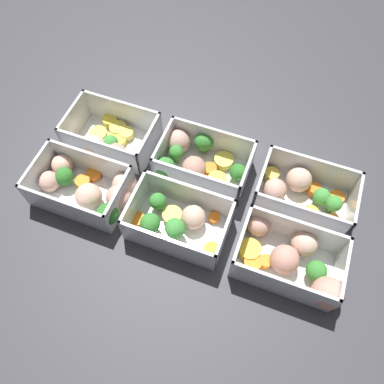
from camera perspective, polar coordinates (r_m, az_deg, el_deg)
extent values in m
plane|color=#38383D|center=(0.69, 0.00, -0.97)|extent=(4.00, 4.00, 0.00)
cube|color=white|center=(0.71, 16.26, -1.35)|extent=(0.17, 0.11, 0.00)
cube|color=white|center=(0.72, 17.74, 3.23)|extent=(0.17, 0.01, 0.07)
cube|color=white|center=(0.66, 16.02, -3.70)|extent=(0.17, 0.01, 0.07)
cube|color=white|center=(0.70, 23.18, -2.12)|extent=(0.01, 0.11, 0.07)
cube|color=white|center=(0.68, 10.49, 1.99)|extent=(0.01, 0.11, 0.07)
cylinder|color=orange|center=(0.73, 21.16, -0.76)|extent=(0.03, 0.03, 0.01)
cylinder|color=#519448|center=(0.71, 20.33, -2.38)|extent=(0.01, 0.01, 0.02)
sphere|color=#42933D|center=(0.69, 20.82, -1.66)|extent=(0.03, 0.03, 0.03)
sphere|color=#D19E8C|center=(0.69, 12.48, 0.32)|extent=(0.06, 0.06, 0.04)
cylinder|color=#DBC647|center=(0.72, 11.98, 2.58)|extent=(0.04, 0.04, 0.02)
cylinder|color=yellow|center=(0.69, 17.49, -3.33)|extent=(0.04, 0.04, 0.02)
cylinder|color=orange|center=(0.70, 20.49, -4.28)|extent=(0.03, 0.03, 0.01)
sphere|color=beige|center=(0.71, 15.98, 1.82)|extent=(0.07, 0.07, 0.05)
cylinder|color=#519448|center=(0.72, 18.78, -1.32)|extent=(0.01, 0.01, 0.01)
sphere|color=#42933D|center=(0.70, 19.16, -0.68)|extent=(0.03, 0.03, 0.03)
cylinder|color=orange|center=(0.69, 15.72, -2.79)|extent=(0.03, 0.03, 0.01)
cylinder|color=orange|center=(0.72, 18.07, 0.38)|extent=(0.03, 0.03, 0.02)
cube|color=white|center=(0.72, 1.79, 3.30)|extent=(0.17, 0.11, 0.00)
cube|color=white|center=(0.72, 3.23, 7.86)|extent=(0.17, 0.01, 0.07)
cube|color=white|center=(0.67, 0.39, 1.34)|extent=(0.17, 0.01, 0.07)
cube|color=white|center=(0.68, 8.25, 2.71)|extent=(0.01, 0.11, 0.07)
cube|color=white|center=(0.71, -4.33, 6.62)|extent=(0.01, 0.11, 0.07)
sphere|color=#D19E8C|center=(0.73, -2.13, 7.70)|extent=(0.05, 0.05, 0.05)
cylinder|color=#407A37|center=(0.71, 6.84, 2.28)|extent=(0.01, 0.01, 0.01)
sphere|color=#2D7228|center=(0.69, 6.99, 3.01)|extent=(0.03, 0.03, 0.03)
cylinder|color=yellow|center=(0.70, 3.85, 1.73)|extent=(0.05, 0.05, 0.02)
cylinder|color=orange|center=(0.71, 2.73, 3.47)|extent=(0.03, 0.03, 0.01)
cylinder|color=#DBC647|center=(0.72, 4.86, 4.77)|extent=(0.05, 0.05, 0.01)
sphere|color=tan|center=(0.69, 0.29, 3.69)|extent=(0.06, 0.06, 0.04)
cylinder|color=#49883F|center=(0.72, -2.36, 5.15)|extent=(0.01, 0.01, 0.02)
sphere|color=#388433|center=(0.71, -2.42, 6.04)|extent=(0.03, 0.03, 0.03)
cylinder|color=yellow|center=(0.69, -0.92, 1.29)|extent=(0.04, 0.04, 0.01)
cylinder|color=#49883F|center=(0.71, -4.03, 2.75)|extent=(0.01, 0.01, 0.01)
sphere|color=#388433|center=(0.69, -4.14, 3.71)|extent=(0.04, 0.04, 0.04)
cylinder|color=#49883F|center=(0.74, 1.76, 6.69)|extent=(0.01, 0.01, 0.01)
sphere|color=#388433|center=(0.72, 1.80, 7.67)|extent=(0.04, 0.04, 0.04)
cube|color=white|center=(0.77, -11.68, 7.41)|extent=(0.17, 0.11, 0.00)
cube|color=white|center=(0.77, -10.44, 11.69)|extent=(0.17, 0.01, 0.07)
cube|color=white|center=(0.72, -13.90, 5.85)|extent=(0.17, 0.01, 0.07)
cube|color=white|center=(0.72, -6.40, 7.24)|extent=(0.01, 0.11, 0.07)
cube|color=white|center=(0.78, -17.41, 10.30)|extent=(0.01, 0.11, 0.07)
cylinder|color=orange|center=(0.77, -15.63, 6.70)|extent=(0.03, 0.03, 0.01)
cylinder|color=#DBC647|center=(0.78, -14.03, 8.49)|extent=(0.04, 0.04, 0.01)
sphere|color=tan|center=(0.73, -11.41, 5.86)|extent=(0.05, 0.05, 0.04)
sphere|color=beige|center=(0.74, -14.58, 6.67)|extent=(0.06, 0.06, 0.05)
cylinder|color=#DBC647|center=(0.77, -9.98, 8.76)|extent=(0.04, 0.04, 0.01)
cylinder|color=#519448|center=(0.75, -12.05, 6.60)|extent=(0.01, 0.01, 0.01)
sphere|color=#42933D|center=(0.74, -12.30, 7.39)|extent=(0.03, 0.03, 0.03)
cylinder|color=yellow|center=(0.77, -11.42, 7.86)|extent=(0.06, 0.06, 0.01)
cylinder|color=#DBC647|center=(0.78, -11.19, 9.43)|extent=(0.04, 0.04, 0.01)
cylinder|color=yellow|center=(0.80, -12.38, 10.58)|extent=(0.03, 0.03, 0.01)
cube|color=white|center=(0.66, 13.89, -10.61)|extent=(0.17, 0.11, 0.00)
cube|color=white|center=(0.65, 15.53, -5.65)|extent=(0.17, 0.01, 0.07)
cube|color=white|center=(0.61, 13.40, -13.92)|extent=(0.17, 0.01, 0.07)
cube|color=white|center=(0.64, 21.51, -11.69)|extent=(0.01, 0.11, 0.07)
cube|color=white|center=(0.62, 7.39, -7.42)|extent=(0.01, 0.11, 0.07)
sphere|color=tan|center=(0.63, 13.94, -9.93)|extent=(0.05, 0.05, 0.05)
cylinder|color=#49883F|center=(0.66, 17.98, -11.79)|extent=(0.01, 0.01, 0.01)
sphere|color=#388433|center=(0.64, 18.42, -11.31)|extent=(0.03, 0.03, 0.03)
cylinder|color=orange|center=(0.64, 11.08, -10.38)|extent=(0.03, 0.03, 0.02)
cylinder|color=orange|center=(0.64, 15.51, -14.42)|extent=(0.03, 0.03, 0.01)
sphere|color=beige|center=(0.65, 16.75, -7.54)|extent=(0.06, 0.06, 0.04)
cylinder|color=orange|center=(0.64, 9.20, -10.64)|extent=(0.04, 0.04, 0.02)
sphere|color=#D19E8C|center=(0.65, 10.15, -4.92)|extent=(0.06, 0.06, 0.04)
cylinder|color=yellow|center=(0.64, 8.76, -8.74)|extent=(0.04, 0.04, 0.02)
sphere|color=tan|center=(0.63, 19.95, -14.26)|extent=(0.07, 0.07, 0.05)
cube|color=white|center=(0.66, -1.94, -5.43)|extent=(0.17, 0.11, 0.00)
cube|color=white|center=(0.65, -0.40, -0.49)|extent=(0.17, 0.01, 0.07)
cube|color=white|center=(0.62, -3.78, -8.27)|extent=(0.17, 0.01, 0.07)
cube|color=white|center=(0.62, 4.93, -6.62)|extent=(0.01, 0.11, 0.07)
cube|color=white|center=(0.65, -8.64, -1.96)|extent=(0.01, 0.11, 0.07)
cylinder|color=orange|center=(0.67, -8.34, -4.21)|extent=(0.03, 0.03, 0.01)
cylinder|color=#49883F|center=(0.65, -6.18, -5.49)|extent=(0.01, 0.01, 0.02)
sphere|color=#388433|center=(0.63, -6.37, -4.70)|extent=(0.03, 0.03, 0.03)
cylinder|color=#DBC647|center=(0.66, -3.01, -3.65)|extent=(0.05, 0.05, 0.02)
cylinder|color=#49883F|center=(0.67, -5.11, -2.13)|extent=(0.01, 0.01, 0.01)
sphere|color=#388433|center=(0.66, -5.24, -1.42)|extent=(0.03, 0.03, 0.03)
cylinder|color=#519448|center=(0.65, -2.83, -6.22)|extent=(0.01, 0.01, 0.02)
sphere|color=#42933D|center=(0.63, -2.91, -5.45)|extent=(0.04, 0.04, 0.04)
cylinder|color=orange|center=(0.66, 3.40, -3.92)|extent=(0.02, 0.02, 0.01)
cylinder|color=orange|center=(0.64, 2.95, -8.81)|extent=(0.03, 0.03, 0.01)
sphere|color=beige|center=(0.64, 0.18, -3.87)|extent=(0.06, 0.06, 0.04)
cube|color=white|center=(0.72, -16.11, -0.36)|extent=(0.17, 0.11, 0.00)
cube|color=white|center=(0.71, -14.84, 4.23)|extent=(0.17, 0.01, 0.07)
cube|color=white|center=(0.68, -18.76, -2.57)|extent=(0.17, 0.01, 0.07)
cube|color=white|center=(0.66, -10.82, -1.19)|extent=(0.01, 0.11, 0.07)
cube|color=white|center=(0.73, -22.12, 2.81)|extent=(0.01, 0.11, 0.07)
cylinder|color=#407A37|center=(0.74, -18.45, 1.53)|extent=(0.01, 0.01, 0.01)
sphere|color=#2D7228|center=(0.72, -18.84, 2.24)|extent=(0.03, 0.03, 0.03)
sphere|color=#D19E8C|center=(0.67, -11.06, -0.85)|extent=(0.06, 0.06, 0.05)
sphere|color=beige|center=(0.69, -15.48, -0.61)|extent=(0.06, 0.06, 0.05)
cylinder|color=orange|center=(0.72, -16.27, 1.46)|extent=(0.03, 0.03, 0.01)
sphere|color=beige|center=(0.68, -10.22, 1.06)|extent=(0.05, 0.05, 0.05)
cylinder|color=#407A37|center=(0.67, -12.39, -4.15)|extent=(0.01, 0.01, 0.02)
sphere|color=#2D7228|center=(0.65, -12.77, -3.30)|extent=(0.04, 0.04, 0.04)
sphere|color=beige|center=(0.74, -19.20, 3.92)|extent=(0.05, 0.05, 0.04)
sphere|color=#D19E8C|center=(0.73, -20.94, 1.53)|extent=(0.05, 0.05, 0.04)
cylinder|color=orange|center=(0.73, -14.71, 2.67)|extent=(0.04, 0.04, 0.01)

